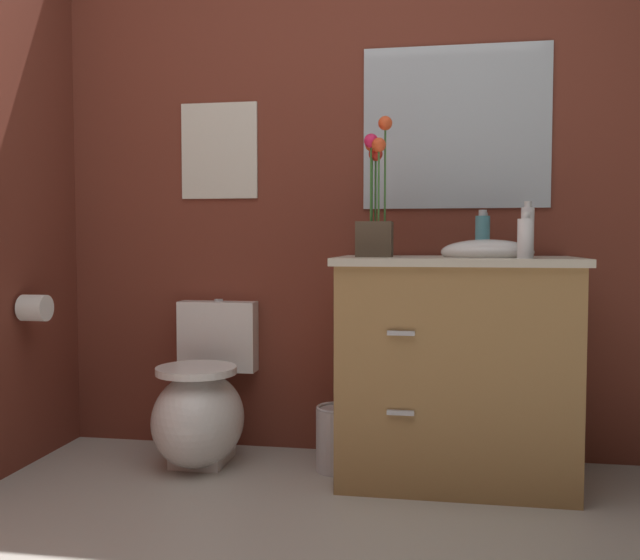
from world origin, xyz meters
TOP-DOWN VIEW (x-y plane):
  - wall_back at (0.20, 1.61)m, footprint 3.94×0.05m
  - toilet at (-0.54, 1.31)m, footprint 0.38×0.59m
  - vanity_cabinet at (0.53, 1.29)m, footprint 0.94×0.56m
  - flower_vase at (0.21, 1.24)m, footprint 0.14×0.14m
  - soap_bottle at (0.77, 1.11)m, footprint 0.06×0.06m
  - lotion_bottle at (0.63, 1.35)m, footprint 0.06×0.06m
  - hand_wash_bottle at (0.80, 1.30)m, footprint 0.05×0.05m
  - trash_bin at (0.05, 1.31)m, footprint 0.18×0.18m
  - wall_poster at (-0.54, 1.58)m, footprint 0.36×0.01m
  - wall_mirror at (0.52, 1.58)m, footprint 0.80×0.01m
  - toilet_paper_roll at (-1.20, 1.12)m, footprint 0.11×0.11m

SIDE VIEW (x-z plane):
  - trash_bin at x=0.05m, z-range 0.00..0.27m
  - toilet at x=-0.54m, z-range -0.10..0.59m
  - vanity_cabinet at x=0.53m, z-range -0.08..1.00m
  - toilet_paper_roll at x=-1.20m, z-range 0.62..0.74m
  - soap_bottle at x=0.77m, z-range 0.89..1.06m
  - lotion_bottle at x=0.63m, z-range 0.89..1.07m
  - hand_wash_bottle at x=0.80m, z-range 0.89..1.10m
  - flower_vase at x=0.21m, z-range 0.78..1.34m
  - wall_back at x=0.20m, z-range 0.00..2.50m
  - wall_poster at x=-0.54m, z-range 1.15..1.59m
  - wall_mirror at x=0.52m, z-range 1.10..1.80m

